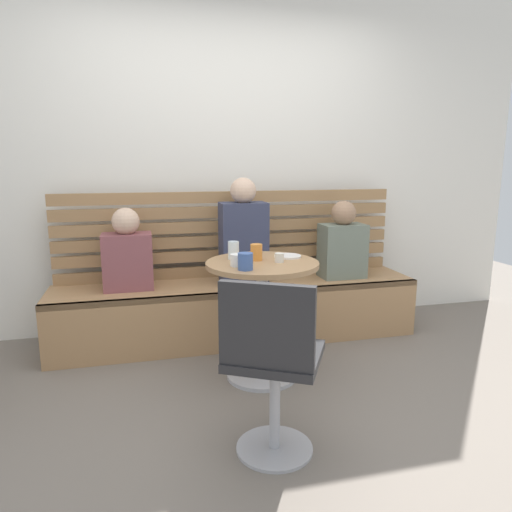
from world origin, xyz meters
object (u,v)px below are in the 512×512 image
Objects in this scene: cup_water_clear at (234,250)px; cup_ceramic_white at (237,260)px; cup_espresso_small at (279,258)px; cup_mug_blue at (245,261)px; booth_bench at (238,311)px; white_chair at (272,363)px; cup_tumbler_orange at (256,252)px; person_adult at (243,236)px; person_child_middle at (127,254)px; cafe_table at (262,297)px; plate_small at (288,256)px; person_child_left at (343,244)px.

cup_water_clear is 1.38× the size of cup_ceramic_white.
cup_water_clear is 0.29m from cup_espresso_small.
cup_water_clear is at bearing 91.19° from cup_mug_blue.
booth_bench is 28.42× the size of cup_mug_blue.
cup_tumbler_orange is (0.14, 0.85, 0.33)m from white_chair.
booth_bench is 3.47× the size of person_adult.
cup_mug_blue is at bearing -98.86° from booth_bench.
person_child_middle reaches higher than cup_mug_blue.
cup_mug_blue is (0.02, 0.62, 0.32)m from white_chair.
booth_bench is at bearing -160.26° from person_adult.
cafe_table is 0.82m from white_chair.
cup_ceramic_white is at bearing -170.80° from cup_espresso_small.
cup_water_clear is at bearing 84.81° from cup_ceramic_white.
white_chair is 8.50× the size of cup_tumbler_orange.
cup_water_clear reaches higher than booth_bench.
person_child_middle is at bearing 148.69° from plate_small.
white_chair is at bearing -92.15° from cup_mug_blue.
person_child_middle is (-0.78, 0.03, 0.47)m from booth_bench.
cup_mug_blue is at bearing -53.52° from person_child_middle.
person_child_middle reaches higher than cup_ceramic_white.
person_child_left is at bearing 55.89° from white_chair.
person_adult is 0.61m from plate_small.
person_adult is 0.79m from cup_ceramic_white.
booth_bench is at bearing 78.15° from cup_ceramic_white.
booth_bench is 0.80m from plate_small.
booth_bench is at bearing 109.54° from plate_small.
person_child_middle is 6.08× the size of cup_mug_blue.
cup_espresso_small is (0.09, -0.04, 0.25)m from cafe_table.
cup_ceramic_white is at bearing -51.11° from person_child_middle.
white_chair is 5.00× the size of plate_small.
cup_espresso_small is at bearing 9.20° from cup_ceramic_white.
person_child_left is 3.52× the size of plate_small.
booth_bench is 0.81m from cup_water_clear.
cup_water_clear reaches higher than cafe_table.
cafe_table is at bearing -88.93° from booth_bench.
person_child_middle is at bearing 177.89° from booth_bench.
booth_bench is 27.00× the size of cup_tumbler_orange.
cup_water_clear reaches higher than cup_espresso_small.
person_child_left is 5.98× the size of cup_tumbler_orange.
cup_tumbler_orange is 1.25× the size of cup_ceramic_white.
plate_small is at bearing 39.91° from cup_mug_blue.
plate_small is (0.21, 0.05, -0.04)m from cup_tumbler_orange.
person_child_middle is at bearing 112.70° from white_chair.
person_adult reaches higher than cup_ceramic_white.
plate_small is at bearing -70.46° from booth_bench.
plate_small is at bearing -138.48° from person_child_left.
plate_small is (0.36, 0.90, 0.28)m from white_chair.
cup_espresso_small is (0.11, -0.71, 0.55)m from booth_bench.
person_adult is 0.64m from cup_tumbler_orange.
booth_bench is at bearing 178.98° from person_child_left.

